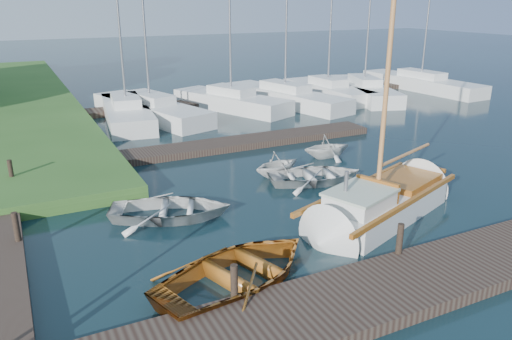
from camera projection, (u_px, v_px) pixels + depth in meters
name	position (u px, v px, depth m)	size (l,w,h in m)	color
ground	(256.00, 205.00, 16.19)	(160.00, 160.00, 0.00)	black
near_dock	(376.00, 293.00, 11.06)	(18.00, 2.20, 0.30)	black
far_dock	(232.00, 144.00, 22.49)	(14.00, 1.60, 0.30)	black
pontoon	(283.00, 95.00, 33.91)	(30.00, 1.60, 0.30)	black
mooring_post_1	(234.00, 282.00, 10.46)	(0.16, 0.16, 0.80)	black
mooring_post_2	(400.00, 239.00, 12.36)	(0.16, 0.16, 0.80)	black
mooring_post_4	(16.00, 227.00, 13.01)	(0.16, 0.16, 0.80)	black
mooring_post_5	(11.00, 171.00, 17.25)	(0.16, 0.16, 0.80)	black
sailboat	(382.00, 205.00, 15.33)	(7.38, 4.34, 9.83)	silver
dinghy	(239.00, 268.00, 11.53)	(3.07, 4.29, 0.89)	brown
tender_a	(170.00, 206.00, 15.12)	(2.60, 3.64, 0.75)	silver
tender_b	(277.00, 162.00, 18.76)	(1.74, 2.01, 1.06)	silver
tender_c	(316.00, 173.00, 18.13)	(2.44, 3.42, 0.71)	silver
tender_d	(327.00, 145.00, 20.93)	(1.78, 2.07, 1.09)	silver
marina_boat_0	(127.00, 111.00, 27.18)	(3.20, 8.41, 11.53)	silver
marina_boat_1	(150.00, 108.00, 27.97)	(4.76, 9.51, 11.19)	silver
marina_boat_2	(231.00, 100.00, 30.16)	(5.11, 8.25, 10.31)	silver
marina_boat_3	(285.00, 95.00, 31.57)	(4.43, 9.89, 12.23)	silver
marina_boat_4	(328.00, 90.00, 33.57)	(2.49, 7.80, 11.65)	silver
marina_boat_5	(364.00, 89.00, 33.98)	(5.01, 9.23, 10.07)	silver
marina_boat_7	(421.00, 82.00, 36.75)	(2.81, 10.29, 11.46)	silver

